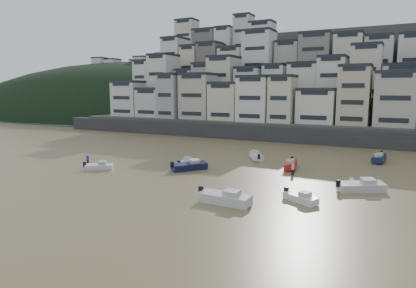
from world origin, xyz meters
The scene contains 16 objects.
ground centered at (0.00, 0.00, 0.00)m, with size 400.00×400.00×0.00m, color olive.
sea_strip centered at (-110.00, 145.00, 0.01)m, with size 340.00×340.00×0.00m, color slate.
harbor_wall centered at (10.00, 65.00, 1.75)m, with size 140.00×3.00×3.50m, color #38383A.
hillside centered at (14.73, 104.84, 13.01)m, with size 141.04×66.00×50.00m.
headland centered at (-95.00, 135.00, 0.02)m, with size 216.00×135.00×53.33m.
boat_a centered at (13.26, 16.09, 0.86)m, with size 6.28×2.06×1.71m, color silver, non-canonical shape.
boat_b centered at (20.26, 20.46, 0.61)m, with size 4.46×1.46×1.22m, color white, non-canonical shape.
boat_c centered at (1.52, 28.86, 0.81)m, with size 5.91×1.93×1.61m, color #13173D, non-canonical shape.
boat_d centered at (25.71, 27.81, 0.82)m, with size 6.01×1.97×1.64m, color silver, non-canonical shape.
boat_e centered at (14.85, 36.84, 0.75)m, with size 5.47×1.79×1.49m, color #A91814, non-canonical shape.
boat_f centered at (-0.40, 31.12, 0.68)m, with size 4.97×1.63×1.35m, color white, non-canonical shape.
boat_h centered at (7.52, 41.59, 0.76)m, with size 5.56×1.82×1.52m, color silver, non-canonical shape.
boat_i centered at (26.64, 48.85, 0.81)m, with size 5.92×1.94×1.61m, color #131A3B, non-canonical shape.
boat_j centered at (-10.84, 22.80, 0.60)m, with size 4.42×1.45×1.20m, color silver, non-canonical shape.
person_blue centered at (-14.93, 24.59, 0.87)m, with size 0.44×0.44×1.74m, color #2C17AE, non-canonical shape.
person_pink centered at (16.27, 32.64, 0.87)m, with size 0.44×0.44×1.74m, color #D2A394, non-canonical shape.
Camera 1 is at (29.16, -18.52, 12.05)m, focal length 32.00 mm.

